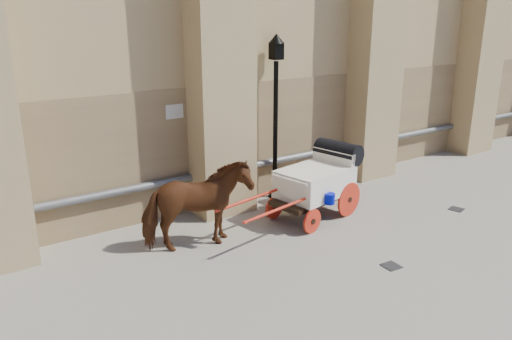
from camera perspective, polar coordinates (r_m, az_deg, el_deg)
ground at (r=10.26m, az=11.68°, el=-9.61°), size 90.00×90.00×0.00m
horse at (r=10.09m, az=-6.79°, el=-4.14°), size 2.31×1.38×1.82m
carriage at (r=11.78m, az=7.16°, el=-1.00°), size 3.95×1.72×1.67m
street_lamp at (r=12.57m, az=2.25°, el=6.51°), size 0.39×0.39×4.15m
drain_grate_near at (r=10.01m, az=15.20°, el=-10.54°), size 0.34×0.34×0.01m
drain_grate_far at (r=13.25m, az=21.92°, el=-4.17°), size 0.39×0.39×0.01m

